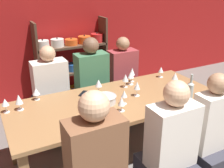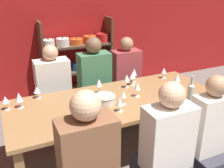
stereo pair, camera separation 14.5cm
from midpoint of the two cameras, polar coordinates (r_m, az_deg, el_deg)
wall_back_red at (r=4.46m, az=-11.91°, el=13.76°), size 8.80×0.06×2.70m
shelf_unit at (r=4.54m, az=-6.59°, el=3.93°), size 1.20×0.30×1.35m
dining_table at (r=2.92m, az=2.25°, el=-4.86°), size 2.34×0.97×0.73m
mixing_bowl at (r=2.80m, az=-0.08°, el=-3.24°), size 0.23×0.23×0.09m
wine_bottle_green at (r=2.92m, az=18.11°, el=-1.76°), size 0.07×0.07×0.31m
wine_glass_red_a at (r=3.25m, az=5.76°, el=1.83°), size 0.08×0.08×0.17m
wine_glass_white_a at (r=2.75m, az=3.99°, el=-2.33°), size 0.06×0.06×0.16m
wine_glass_white_b at (r=2.98m, az=-1.47°, el=0.18°), size 0.08×0.08×0.18m
wine_glass_white_c at (r=3.16m, az=4.53°, el=1.22°), size 0.07×0.07×0.17m
wine_glass_white_d at (r=2.82m, az=-20.84°, el=-3.31°), size 0.07×0.07×0.15m
wine_glass_red_b at (r=3.54m, az=12.39°, el=2.79°), size 0.07×0.07×0.14m
wine_glass_empty_a at (r=3.33m, az=6.08°, el=2.56°), size 0.07×0.07×0.19m
wine_glass_empty_b at (r=2.94m, az=6.93°, el=-0.54°), size 0.07×0.07×0.17m
wine_glass_red_c at (r=2.81m, az=-18.22°, el=-2.83°), size 0.08×0.08×0.17m
wine_glass_red_d at (r=2.99m, az=-14.72°, el=-1.31°), size 0.08×0.08×0.14m
wine_glass_white_e at (r=2.61m, az=3.27°, el=-3.94°), size 0.07×0.07×0.16m
wine_glass_red_e at (r=3.32m, az=15.25°, el=1.31°), size 0.08×0.08×0.15m
cell_phone at (r=3.05m, az=-4.72°, el=-1.96°), size 0.15×0.16×0.01m
person_near_a at (r=2.77m, az=21.31°, el=-13.08°), size 0.35×0.44×1.21m
person_far_a at (r=3.67m, az=-2.62°, el=-2.18°), size 0.43×0.53×1.27m
person_far_b at (r=3.95m, az=4.02°, el=-0.79°), size 0.41×0.51×1.20m
person_near_c at (r=2.49m, az=13.24°, el=-16.52°), size 0.43×0.54×1.23m
person_far_c at (r=3.59m, az=-11.23°, el=-3.67°), size 0.44×0.55×1.21m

